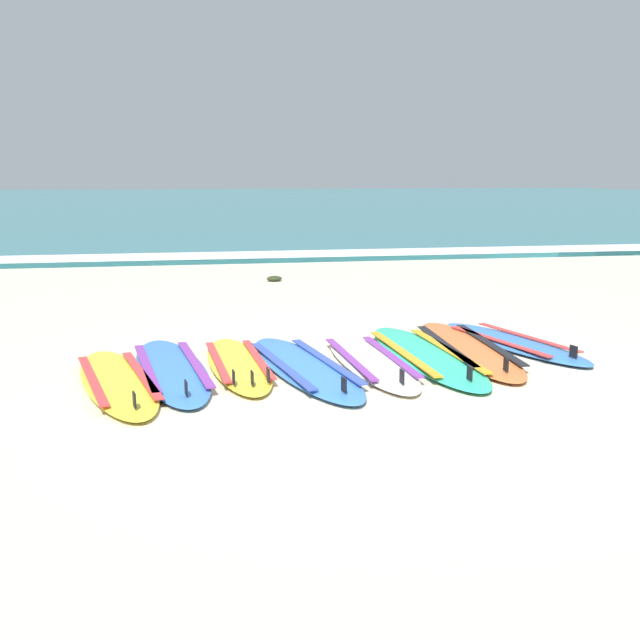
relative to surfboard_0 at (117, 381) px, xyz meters
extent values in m
plane|color=beige|center=(2.14, -0.01, -0.04)|extent=(80.00, 80.00, 0.00)
cube|color=teal|center=(2.14, 37.86, 0.01)|extent=(80.00, 60.00, 0.10)
cube|color=white|center=(2.14, 8.45, 0.02)|extent=(80.00, 1.20, 0.11)
ellipsoid|color=yellow|center=(0.00, 0.00, 0.00)|extent=(1.05, 2.23, 0.07)
cube|color=#D13838|center=(-0.19, -0.05, 0.04)|extent=(0.44, 1.49, 0.01)
cube|color=#D13838|center=(0.19, 0.05, 0.04)|extent=(0.44, 1.49, 0.01)
cube|color=black|center=(0.20, -0.82, 0.09)|extent=(0.03, 0.09, 0.11)
ellipsoid|color=#3875CC|center=(0.43, 0.30, 0.00)|extent=(0.92, 2.36, 0.07)
cube|color=purple|center=(0.22, 0.27, 0.04)|extent=(0.33, 1.60, 0.01)
cube|color=purple|center=(0.63, 0.33, 0.04)|extent=(0.33, 1.60, 0.01)
cube|color=black|center=(0.56, -0.59, 0.09)|extent=(0.03, 0.09, 0.11)
ellipsoid|color=yellow|center=(1.01, 0.37, 0.00)|extent=(0.67, 2.05, 0.07)
cube|color=#D13838|center=(0.83, 0.36, 0.04)|extent=(0.19, 1.41, 0.01)
cube|color=#D13838|center=(1.19, 0.39, 0.04)|extent=(0.19, 1.41, 0.01)
cube|color=black|center=(1.08, -0.41, 0.09)|extent=(0.02, 0.09, 0.11)
cube|color=black|center=(0.93, -0.36, 0.09)|extent=(0.02, 0.09, 0.11)
cube|color=black|center=(1.21, -0.34, 0.09)|extent=(0.02, 0.09, 0.11)
ellipsoid|color=#3875CC|center=(1.58, 0.19, 0.00)|extent=(1.03, 2.41, 0.07)
cube|color=#334CB2|center=(1.37, 0.14, 0.04)|extent=(0.40, 1.63, 0.01)
cube|color=#334CB2|center=(1.78, 0.23, 0.04)|extent=(0.40, 1.63, 0.01)
cube|color=black|center=(1.75, -0.71, 0.09)|extent=(0.03, 0.09, 0.11)
ellipsoid|color=silver|center=(2.20, 0.27, 0.00)|extent=(0.67, 2.19, 0.07)
cube|color=purple|center=(2.01, 0.26, 0.04)|extent=(0.17, 1.51, 0.01)
cube|color=purple|center=(2.40, 0.28, 0.04)|extent=(0.17, 1.51, 0.01)
cube|color=black|center=(2.25, -0.57, 0.09)|extent=(0.02, 0.09, 0.11)
ellipsoid|color=#2DB793|center=(2.76, 0.39, 0.00)|extent=(0.76, 2.51, 0.07)
cube|color=gold|center=(2.54, 0.38, 0.04)|extent=(0.19, 1.74, 0.01)
cube|color=gold|center=(2.99, 0.41, 0.04)|extent=(0.19, 1.74, 0.01)
cube|color=black|center=(2.82, -0.57, 0.09)|extent=(0.02, 0.09, 0.11)
ellipsoid|color=orange|center=(3.25, 0.58, 0.00)|extent=(0.69, 2.45, 0.07)
cube|color=black|center=(3.03, 0.58, 0.04)|extent=(0.14, 1.71, 0.01)
cube|color=black|center=(3.47, 0.57, 0.04)|extent=(0.14, 1.71, 0.01)
cube|color=black|center=(3.22, -0.37, 0.09)|extent=(0.01, 0.09, 0.11)
ellipsoid|color=#3875CC|center=(3.79, 0.73, 0.00)|extent=(1.08, 2.14, 0.07)
cube|color=#D13838|center=(3.61, 0.67, 0.04)|extent=(0.48, 1.42, 0.01)
cube|color=#D13838|center=(3.97, 0.78, 0.04)|extent=(0.48, 1.42, 0.01)
cube|color=black|center=(4.02, -0.05, 0.09)|extent=(0.04, 0.09, 0.11)
ellipsoid|color=#2D381E|center=(1.91, 5.52, 0.01)|extent=(0.25, 0.20, 0.09)
camera|label=1|loc=(0.66, -5.87, 1.68)|focal=40.32mm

